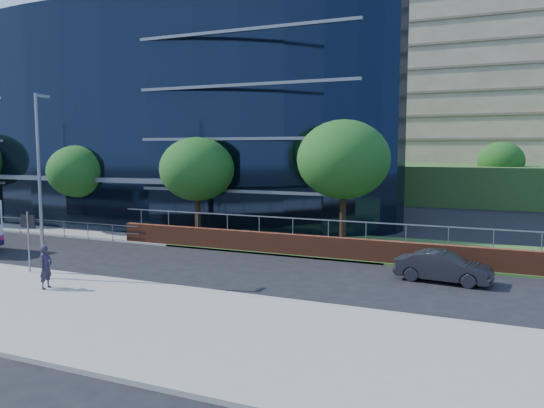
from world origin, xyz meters
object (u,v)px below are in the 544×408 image
at_px(parked_car, 443,267).
at_px(pedestrian, 46,267).
at_px(tree_far_c, 197,169).
at_px(tree_far_d, 344,160).
at_px(tree_dist_e, 501,161).
at_px(tree_far_b, 78,171).
at_px(street_sign, 28,229).
at_px(streetlight_east, 40,180).

height_order(parked_car, pedestrian, pedestrian).
bearing_deg(tree_far_c, tree_far_d, 6.34).
bearing_deg(tree_dist_e, tree_far_b, -131.52).
bearing_deg(tree_far_b, tree_far_c, -2.86).
bearing_deg(pedestrian, tree_far_b, 29.65).
xyz_separation_m(street_sign, parked_car, (17.55, 6.33, -1.48)).
xyz_separation_m(street_sign, streetlight_east, (1.50, -0.59, 2.29)).
bearing_deg(tree_far_c, tree_dist_e, 61.26).
height_order(tree_far_c, parked_car, tree_far_c).
bearing_deg(street_sign, tree_far_b, 124.08).
bearing_deg(streetlight_east, pedestrian, -40.67).
bearing_deg(tree_far_d, parked_car, -40.99).
distance_m(parked_car, pedestrian, 16.72).
bearing_deg(street_sign, streetlight_east, -21.36).
bearing_deg(street_sign, pedestrian, -31.90).
bearing_deg(parked_car, tree_far_d, 54.67).
bearing_deg(tree_dist_e, tree_far_c, -118.74).
bearing_deg(tree_far_c, pedestrian, -87.85).
relative_size(tree_far_b, parked_car, 1.49).
bearing_deg(tree_far_d, tree_far_c, -173.66).
relative_size(street_sign, tree_far_d, 0.38).
height_order(tree_far_b, tree_far_d, tree_far_d).
xyz_separation_m(streetlight_east, parked_car, (16.05, 6.92, -3.77)).
xyz_separation_m(tree_dist_e, parked_car, (-1.95, -35.26, -3.87)).
height_order(street_sign, parked_car, street_sign).
bearing_deg(parked_car, pedestrian, 124.93).
bearing_deg(street_sign, tree_far_d, 45.22).
bearing_deg(tree_far_b, parked_car, -10.75).
bearing_deg(tree_far_b, tree_far_d, 1.51).
distance_m(tree_far_d, parked_car, 9.20).
distance_m(tree_far_b, streetlight_east, 14.74).
distance_m(tree_dist_e, pedestrian, 46.61).
height_order(tree_far_d, tree_dist_e, tree_far_d).
relative_size(tree_far_b, tree_dist_e, 0.93).
xyz_separation_m(tree_far_c, pedestrian, (0.47, -12.43, -3.50)).
bearing_deg(parked_car, street_sign, 115.49).
bearing_deg(streetlight_east, street_sign, 158.64).
height_order(tree_dist_e, parked_car, tree_dist_e).
xyz_separation_m(street_sign, tree_dist_e, (19.50, 41.59, 2.39)).
bearing_deg(tree_dist_e, parked_car, -93.16).
xyz_separation_m(tree_far_d, streetlight_east, (-10.00, -12.17, -0.75)).
relative_size(tree_far_c, tree_far_d, 0.87).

